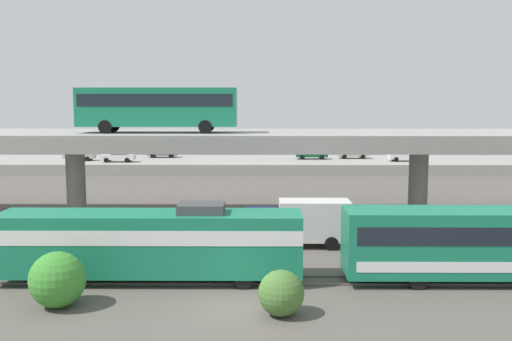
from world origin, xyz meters
TOP-DOWN VIEW (x-y plane):
  - ground_plane at (0.00, 0.00)m, footprint 260.00×260.00m
  - rail_strip_near at (0.00, 3.29)m, footprint 110.00×0.12m
  - rail_strip_far at (0.00, 4.71)m, footprint 110.00×0.12m
  - train_locomotive at (-5.50, 4.00)m, footprint 16.98×3.04m
  - highway_overpass at (0.00, 20.00)m, footprint 96.00×11.03m
  - transit_bus_on_overpass at (-6.72, 18.58)m, footprint 12.00×2.68m
  - service_truck_east at (3.76, 11.67)m, footprint 6.80×2.46m
  - pier_parking_lot at (0.00, 55.00)m, footprint 77.65×13.77m
  - parked_car_0 at (-13.06, 58.17)m, footprint 4.20×1.87m
  - parked_car_1 at (8.29, 55.85)m, footprint 4.37×1.91m
  - parked_car_2 at (-17.84, 51.68)m, footprint 4.43×1.85m
  - parked_car_3 at (20.64, 52.95)m, footprint 4.41×1.97m
  - parked_car_4 at (-23.62, 53.50)m, footprint 4.11×1.82m
  - parked_car_5 at (14.12, 56.83)m, footprint 4.20×1.93m
  - harbor_water at (0.00, 78.00)m, footprint 140.00×36.00m
  - shrub_left at (-8.29, -0.01)m, footprint 2.61×2.61m
  - shrub_right at (2.02, -1.04)m, footprint 2.07×2.07m

SIDE VIEW (x-z plane):
  - ground_plane at x=0.00m, z-range 0.00..0.00m
  - harbor_water at x=0.00m, z-range 0.00..0.01m
  - rail_strip_near at x=0.00m, z-range 0.00..0.12m
  - rail_strip_far at x=0.00m, z-range 0.00..0.12m
  - pier_parking_lot at x=0.00m, z-range 0.00..1.42m
  - shrub_right at x=2.02m, z-range 0.00..2.07m
  - shrub_left at x=-8.29m, z-range 0.00..2.61m
  - service_truck_east at x=3.76m, z-range 0.12..3.16m
  - train_locomotive at x=-5.50m, z-range 0.10..4.28m
  - parked_car_4 at x=-23.62m, z-range 1.44..2.94m
  - parked_car_0 at x=-13.06m, z-range 1.45..2.95m
  - parked_car_5 at x=14.12m, z-range 1.45..2.95m
  - parked_car_2 at x=-17.84m, z-range 1.45..2.95m
  - parked_car_1 at x=8.29m, z-range 1.45..2.95m
  - parked_car_3 at x=20.64m, z-range 1.45..2.95m
  - highway_overpass at x=0.00m, z-range 2.77..9.86m
  - transit_bus_on_overpass at x=-6.72m, z-range 7.45..10.85m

